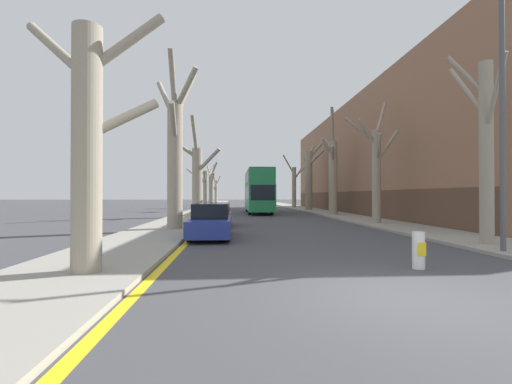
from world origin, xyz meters
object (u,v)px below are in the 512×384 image
street_tree_left_3 (205,188)px  street_tree_right_1 (376,168)px  parked_car_1 (217,215)px  street_tree_left_4 (211,186)px  street_tree_left_1 (175,152)px  street_tree_right_4 (294,185)px  street_tree_left_5 (216,191)px  street_tree_left_2 (197,177)px  lamp_post (499,99)px  parked_car_0 (211,222)px  street_tree_right_0 (485,145)px  street_tree_right_3 (309,177)px  double_decker_bus (258,189)px  street_tree_right_2 (333,173)px  street_tree_left_0 (88,140)px  traffic_bollard (419,250)px

street_tree_left_3 → street_tree_right_1: bearing=-56.3°
parked_car_1 → street_tree_left_4: bearing=94.5°
street_tree_left_1 → parked_car_1: (2.09, 2.52, -3.49)m
street_tree_left_3 → street_tree_right_4: 16.48m
street_tree_left_5 → parked_car_1: bearing=-87.0°
street_tree_left_2 → street_tree_right_4: bearing=60.1°
street_tree_left_2 → parked_car_1: size_ratio=2.09×
lamp_post → parked_car_0: bearing=151.8°
street_tree_right_0 → street_tree_right_3: (0.16, 29.50, 0.41)m
double_decker_bus → parked_car_0: bearing=-99.8°
street_tree_left_2 → street_tree_right_1: (12.35, -8.16, 0.17)m
double_decker_bus → lamp_post: lamp_post is taller
street_tree_left_5 → street_tree_right_3: (12.41, -20.12, 1.48)m
street_tree_right_2 → street_tree_right_4: size_ratio=1.24×
street_tree_left_2 → street_tree_right_1: bearing=-33.4°
street_tree_left_0 → street_tree_right_1: street_tree_right_1 is taller
street_tree_left_1 → street_tree_left_5: street_tree_left_1 is taller
street_tree_left_3 → street_tree_right_2: (12.61, -9.12, 1.24)m
street_tree_right_0 → street_tree_right_3: 29.50m
street_tree_left_2 → street_tree_left_3: bearing=91.3°
street_tree_left_4 → parked_car_0: size_ratio=1.50×
double_decker_bus → parked_car_0: 21.30m
parked_car_1 → street_tree_left_0: bearing=-100.4°
lamp_post → street_tree_left_4: bearing=106.2°
street_tree_left_3 → street_tree_right_4: size_ratio=0.65×
street_tree_right_0 → street_tree_right_1: 9.73m
parked_car_1 → street_tree_right_1: bearing=3.7°
street_tree_left_4 → parked_car_1: size_ratio=1.66×
street_tree_right_2 → traffic_bollard: (-4.54, -22.89, -3.53)m
street_tree_left_2 → street_tree_right_3: bearing=43.1°
street_tree_right_0 → parked_car_1: size_ratio=1.81×
street_tree_right_0 → traffic_bollard: size_ratio=7.82×
street_tree_left_3 → street_tree_right_0: 31.23m
street_tree_right_0 → street_tree_left_5: bearing=103.9°
street_tree_right_4 → traffic_bollard: 43.02m
street_tree_left_4 → street_tree_right_2: size_ratio=0.69×
parked_car_0 → lamp_post: 11.41m
street_tree_left_0 → street_tree_right_1: (12.56, 13.41, 0.48)m
street_tree_right_4 → parked_car_1: 32.00m
street_tree_left_4 → street_tree_right_1: (12.54, -28.89, 0.39)m
street_tree_left_1 → street_tree_left_3: bearing=90.8°
street_tree_left_1 → parked_car_0: 5.11m
street_tree_right_2 → street_tree_left_0: bearing=-118.5°
street_tree_right_4 → street_tree_right_3: bearing=-89.5°
street_tree_left_3 → double_decker_bus: street_tree_left_3 is taller
parked_car_0 → traffic_bollard: bearing=-50.2°
street_tree_left_0 → street_tree_right_2: street_tree_right_2 is taller
street_tree_left_3 → traffic_bollard: (8.07, -32.01, -2.29)m
street_tree_left_1 → street_tree_left_3: (-0.29, 22.07, -1.41)m
street_tree_left_1 → street_tree_right_4: size_ratio=1.15×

